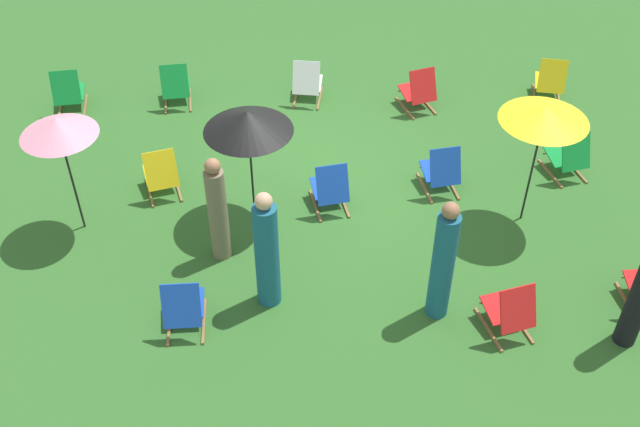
{
  "coord_description": "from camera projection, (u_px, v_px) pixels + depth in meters",
  "views": [
    {
      "loc": [
        0.73,
        9.26,
        7.54
      ],
      "look_at": [
        0.0,
        1.2,
        0.5
      ],
      "focal_mm": 42.51,
      "sensor_mm": 36.0,
      "label": 1
    }
  ],
  "objects": [
    {
      "name": "deckchair_12",
      "position": [
        330.0,
        188.0,
        11.36
      ],
      "size": [
        0.57,
        0.82,
        0.83
      ],
      "rotation": [
        0.0,
        0.0,
        0.13
      ],
      "color": "olive",
      "rests_on": "ground"
    },
    {
      "name": "deckchair_11",
      "position": [
        176.0,
        86.0,
        13.55
      ],
      "size": [
        0.52,
        0.79,
        0.83
      ],
      "rotation": [
        0.0,
        0.0,
        0.06
      ],
      "color": "olive",
      "rests_on": "ground"
    },
    {
      "name": "person_2",
      "position": [
        267.0,
        252.0,
        9.6
      ],
      "size": [
        0.45,
        0.45,
        1.83
      ],
      "rotation": [
        0.0,
        0.0,
        2.45
      ],
      "color": "#195972",
      "rests_on": "ground"
    },
    {
      "name": "deckchair_6",
      "position": [
        68.0,
        92.0,
        13.39
      ],
      "size": [
        0.52,
        0.79,
        0.83
      ],
      "rotation": [
        0.0,
        0.0,
        0.06
      ],
      "color": "olive",
      "rests_on": "ground"
    },
    {
      "name": "deckchair_0",
      "position": [
        419.0,
        91.0,
        13.43
      ],
      "size": [
        0.66,
        0.86,
        0.83
      ],
      "rotation": [
        0.0,
        0.0,
        0.27
      ],
      "color": "olive",
      "rests_on": "ground"
    },
    {
      "name": "ground_plane",
      "position": [
        313.0,
        188.0,
        11.96
      ],
      "size": [
        40.0,
        40.0,
        0.0
      ],
      "primitive_type": "plane",
      "color": "#2D6026"
    },
    {
      "name": "umbrella_2",
      "position": [
        58.0,
        127.0,
        10.1
      ],
      "size": [
        1.05,
        1.05,
        1.92
      ],
      "color": "black",
      "rests_on": "ground"
    },
    {
      "name": "person_1",
      "position": [
        443.0,
        263.0,
        9.42
      ],
      "size": [
        0.41,
        0.41,
        1.86
      ],
      "rotation": [
        0.0,
        0.0,
        2.17
      ],
      "color": "#195972",
      "rests_on": "ground"
    },
    {
      "name": "deckchair_13",
      "position": [
        161.0,
        174.0,
        11.63
      ],
      "size": [
        0.63,
        0.85,
        0.83
      ],
      "rotation": [
        0.0,
        0.0,
        0.23
      ],
      "color": "olive",
      "rests_on": "ground"
    },
    {
      "name": "deckchair_5",
      "position": [
        569.0,
        156.0,
        11.98
      ],
      "size": [
        0.61,
        0.84,
        0.83
      ],
      "rotation": [
        0.0,
        0.0,
        0.19
      ],
      "color": "olive",
      "rests_on": "ground"
    },
    {
      "name": "umbrella_1",
      "position": [
        248.0,
        121.0,
        10.37
      ],
      "size": [
        1.26,
        1.26,
        1.85
      ],
      "color": "black",
      "rests_on": "ground"
    },
    {
      "name": "deckchair_15",
      "position": [
        184.0,
        307.0,
        9.57
      ],
      "size": [
        0.49,
        0.77,
        0.83
      ],
      "rotation": [
        0.0,
        0.0,
        -0.02
      ],
      "color": "olive",
      "rests_on": "ground"
    },
    {
      "name": "deckchair_10",
      "position": [
        307.0,
        83.0,
        13.64
      ],
      "size": [
        0.62,
        0.84,
        0.83
      ],
      "rotation": [
        0.0,
        0.0,
        -0.2
      ],
      "color": "olive",
      "rests_on": "ground"
    },
    {
      "name": "deckchair_14",
      "position": [
        510.0,
        311.0,
        9.52
      ],
      "size": [
        0.62,
        0.84,
        0.83
      ],
      "rotation": [
        0.0,
        0.0,
        0.21
      ],
      "color": "olive",
      "rests_on": "ground"
    },
    {
      "name": "umbrella_0",
      "position": [
        545.0,
        114.0,
        10.19
      ],
      "size": [
        1.23,
        1.23,
        1.97
      ],
      "color": "black",
      "rests_on": "ground"
    },
    {
      "name": "person_0",
      "position": [
        218.0,
        211.0,
        10.29
      ],
      "size": [
        0.38,
        0.38,
        1.68
      ],
      "rotation": [
        0.0,
        0.0,
        3.86
      ],
      "color": "#72664C",
      "rests_on": "ground"
    },
    {
      "name": "deckchair_2",
      "position": [
        441.0,
        171.0,
        11.69
      ],
      "size": [
        0.56,
        0.81,
        0.83
      ],
      "rotation": [
        0.0,
        0.0,
        0.11
      ],
      "color": "olive",
      "rests_on": "ground"
    },
    {
      "name": "deckchair_7",
      "position": [
        550.0,
        81.0,
        13.68
      ],
      "size": [
        0.66,
        0.86,
        0.83
      ],
      "rotation": [
        0.0,
        0.0,
        -0.26
      ],
      "color": "olive",
      "rests_on": "ground"
    }
  ]
}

